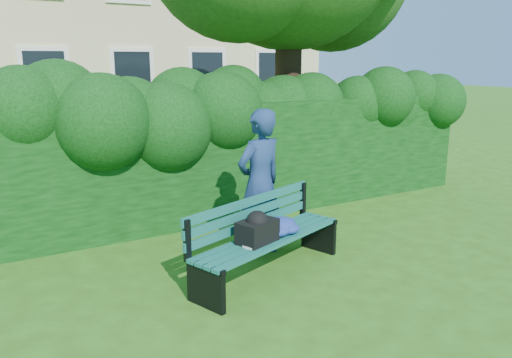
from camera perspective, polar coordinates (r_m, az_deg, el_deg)
ground at (r=6.22m, az=2.79°, el=-9.67°), size 80.00×80.00×0.00m
hedge at (r=7.82m, az=-5.86°, el=2.01°), size 10.00×1.00×1.80m
park_bench at (r=5.75m, az=1.20°, el=-6.19°), size 2.19×1.24×0.89m
man_reading at (r=6.24m, az=0.43°, el=-0.50°), size 0.76×0.59×1.87m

